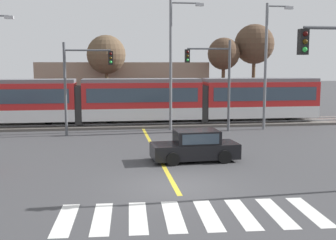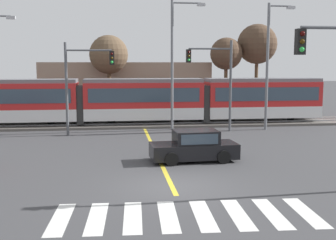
{
  "view_description": "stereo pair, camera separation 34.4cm",
  "coord_description": "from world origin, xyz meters",
  "px_view_note": "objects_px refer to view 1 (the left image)",
  "views": [
    {
      "loc": [
        -2.48,
        -15.57,
        4.67
      ],
      "look_at": [
        0.8,
        7.55,
        1.6
      ],
      "focal_mm": 45.0,
      "sensor_mm": 36.0,
      "label": 1
    },
    {
      "loc": [
        -2.14,
        -15.62,
        4.67
      ],
      "look_at": [
        0.8,
        7.55,
        1.6
      ],
      "focal_mm": 45.0,
      "sensor_mm": 36.0,
      "label": 2
    }
  ],
  "objects_px": {
    "light_rail_tram": "(142,99)",
    "sedan_crossing": "(195,147)",
    "traffic_light_far_right": "(215,73)",
    "street_lamp_east": "(268,59)",
    "bare_tree_west": "(106,55)",
    "street_lamp_centre": "(174,57)",
    "bare_tree_far_east": "(254,45)",
    "traffic_light_far_left": "(81,75)",
    "bare_tree_east": "(224,54)"
  },
  "relations": [
    {
      "from": "light_rail_tram",
      "to": "sedan_crossing",
      "type": "height_order",
      "value": "light_rail_tram"
    },
    {
      "from": "sedan_crossing",
      "to": "traffic_light_far_right",
      "type": "distance_m",
      "value": 10.03
    },
    {
      "from": "street_lamp_east",
      "to": "bare_tree_west",
      "type": "bearing_deg",
      "value": 143.22
    },
    {
      "from": "street_lamp_centre",
      "to": "bare_tree_west",
      "type": "relative_size",
      "value": 1.26
    },
    {
      "from": "street_lamp_east",
      "to": "sedan_crossing",
      "type": "bearing_deg",
      "value": -127.91
    },
    {
      "from": "street_lamp_centre",
      "to": "bare_tree_far_east",
      "type": "height_order",
      "value": "street_lamp_centre"
    },
    {
      "from": "light_rail_tram",
      "to": "sedan_crossing",
      "type": "bearing_deg",
      "value": -82.71
    },
    {
      "from": "traffic_light_far_left",
      "to": "street_lamp_centre",
      "type": "distance_m",
      "value": 6.66
    },
    {
      "from": "light_rail_tram",
      "to": "street_lamp_centre",
      "type": "xyz_separation_m",
      "value": [
        2.1,
        -2.59,
        3.15
      ]
    },
    {
      "from": "light_rail_tram",
      "to": "bare_tree_west",
      "type": "distance_m",
      "value": 6.87
    },
    {
      "from": "street_lamp_centre",
      "to": "street_lamp_east",
      "type": "relative_size",
      "value": 1.02
    },
    {
      "from": "sedan_crossing",
      "to": "traffic_light_far_right",
      "type": "bearing_deg",
      "value": 69.98
    },
    {
      "from": "street_lamp_centre",
      "to": "bare_tree_east",
      "type": "height_order",
      "value": "street_lamp_centre"
    },
    {
      "from": "light_rail_tram",
      "to": "street_lamp_centre",
      "type": "bearing_deg",
      "value": -50.92
    },
    {
      "from": "sedan_crossing",
      "to": "bare_tree_west",
      "type": "xyz_separation_m",
      "value": [
        -4.27,
        17.84,
        4.82
      ]
    },
    {
      "from": "sedan_crossing",
      "to": "street_lamp_east",
      "type": "relative_size",
      "value": 0.48
    },
    {
      "from": "street_lamp_centre",
      "to": "street_lamp_east",
      "type": "distance_m",
      "value": 6.75
    },
    {
      "from": "street_lamp_east",
      "to": "bare_tree_east",
      "type": "bearing_deg",
      "value": 96.38
    },
    {
      "from": "sedan_crossing",
      "to": "traffic_light_far_left",
      "type": "relative_size",
      "value": 0.7
    },
    {
      "from": "light_rail_tram",
      "to": "street_lamp_east",
      "type": "relative_size",
      "value": 3.12
    },
    {
      "from": "street_lamp_centre",
      "to": "bare_tree_west",
      "type": "height_order",
      "value": "street_lamp_centre"
    },
    {
      "from": "sedan_crossing",
      "to": "bare_tree_west",
      "type": "bearing_deg",
      "value": 103.46
    },
    {
      "from": "street_lamp_east",
      "to": "bare_tree_far_east",
      "type": "distance_m",
      "value": 9.44
    },
    {
      "from": "traffic_light_far_left",
      "to": "street_lamp_east",
      "type": "xyz_separation_m",
      "value": [
        13.1,
        0.72,
        1.06
      ]
    },
    {
      "from": "street_lamp_east",
      "to": "traffic_light_far_left",
      "type": "bearing_deg",
      "value": -176.85
    },
    {
      "from": "bare_tree_east",
      "to": "street_lamp_east",
      "type": "bearing_deg",
      "value": -83.62
    },
    {
      "from": "traffic_light_far_right",
      "to": "street_lamp_centre",
      "type": "relative_size",
      "value": 0.69
    },
    {
      "from": "bare_tree_east",
      "to": "bare_tree_far_east",
      "type": "height_order",
      "value": "bare_tree_far_east"
    },
    {
      "from": "street_lamp_east",
      "to": "traffic_light_far_right",
      "type": "bearing_deg",
      "value": -174.44
    },
    {
      "from": "bare_tree_west",
      "to": "street_lamp_east",
      "type": "bearing_deg",
      "value": -36.78
    },
    {
      "from": "bare_tree_east",
      "to": "traffic_light_far_right",
      "type": "bearing_deg",
      "value": -109.1
    },
    {
      "from": "street_lamp_centre",
      "to": "bare_tree_east",
      "type": "relative_size",
      "value": 1.29
    },
    {
      "from": "sedan_crossing",
      "to": "street_lamp_centre",
      "type": "height_order",
      "value": "street_lamp_centre"
    },
    {
      "from": "light_rail_tram",
      "to": "bare_tree_west",
      "type": "relative_size",
      "value": 3.86
    },
    {
      "from": "traffic_light_far_right",
      "to": "bare_tree_east",
      "type": "distance_m",
      "value": 9.41
    },
    {
      "from": "traffic_light_far_right",
      "to": "bare_tree_west",
      "type": "bearing_deg",
      "value": 129.91
    },
    {
      "from": "bare_tree_far_east",
      "to": "traffic_light_far_left",
      "type": "bearing_deg",
      "value": -147.35
    },
    {
      "from": "light_rail_tram",
      "to": "bare_tree_far_east",
      "type": "bearing_deg",
      "value": 27.74
    },
    {
      "from": "bare_tree_far_east",
      "to": "sedan_crossing",
      "type": "bearing_deg",
      "value": -117.11
    },
    {
      "from": "bare_tree_east",
      "to": "street_lamp_centre",
      "type": "bearing_deg",
      "value": -126.88
    },
    {
      "from": "sedan_crossing",
      "to": "street_lamp_east",
      "type": "xyz_separation_m",
      "value": [
        7.21,
        9.26,
        4.35
      ]
    },
    {
      "from": "light_rail_tram",
      "to": "sedan_crossing",
      "type": "xyz_separation_m",
      "value": [
        1.6,
        -12.54,
        -1.35
      ]
    },
    {
      "from": "sedan_crossing",
      "to": "traffic_light_far_right",
      "type": "height_order",
      "value": "traffic_light_far_right"
    },
    {
      "from": "sedan_crossing",
      "to": "bare_tree_far_east",
      "type": "xyz_separation_m",
      "value": [
        9.38,
        18.32,
        5.83
      ]
    },
    {
      "from": "street_lamp_centre",
      "to": "bare_tree_far_east",
      "type": "bearing_deg",
      "value": 43.3
    },
    {
      "from": "street_lamp_centre",
      "to": "bare_tree_west",
      "type": "xyz_separation_m",
      "value": [
        -4.77,
        7.89,
        0.32
      ]
    },
    {
      "from": "sedan_crossing",
      "to": "street_lamp_centre",
      "type": "relative_size",
      "value": 0.47
    },
    {
      "from": "street_lamp_centre",
      "to": "bare_tree_east",
      "type": "bearing_deg",
      "value": 53.12
    },
    {
      "from": "street_lamp_east",
      "to": "bare_tree_far_east",
      "type": "relative_size",
      "value": 1.07
    },
    {
      "from": "street_lamp_east",
      "to": "bare_tree_far_east",
      "type": "bearing_deg",
      "value": 76.54
    }
  ]
}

